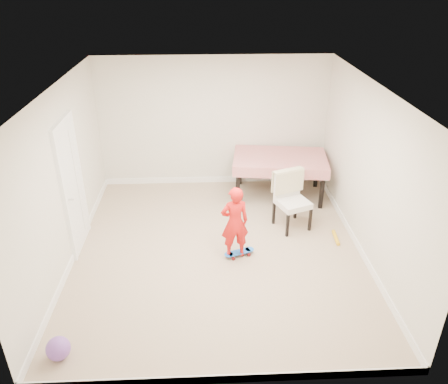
{
  "coord_description": "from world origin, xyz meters",
  "views": [
    {
      "loc": [
        -0.18,
        -5.76,
        4.06
      ],
      "look_at": [
        0.1,
        0.2,
        0.95
      ],
      "focal_mm": 35.0,
      "sensor_mm": 36.0,
      "label": 1
    }
  ],
  "objects_px": {
    "dining_table": "(279,176)",
    "child": "(235,224)",
    "balloon": "(58,349)",
    "dining_chair": "(293,201)",
    "skateboard": "(239,254)"
  },
  "relations": [
    {
      "from": "dining_table",
      "to": "skateboard",
      "type": "height_order",
      "value": "dining_table"
    },
    {
      "from": "dining_table",
      "to": "dining_chair",
      "type": "bearing_deg",
      "value": -80.66
    },
    {
      "from": "child",
      "to": "dining_table",
      "type": "bearing_deg",
      "value": -126.49
    },
    {
      "from": "child",
      "to": "balloon",
      "type": "bearing_deg",
      "value": 31.06
    },
    {
      "from": "skateboard",
      "to": "balloon",
      "type": "relative_size",
      "value": 1.76
    },
    {
      "from": "dining_table",
      "to": "balloon",
      "type": "bearing_deg",
      "value": -121.79
    },
    {
      "from": "dining_chair",
      "to": "child",
      "type": "relative_size",
      "value": 0.86
    },
    {
      "from": "dining_chair",
      "to": "skateboard",
      "type": "height_order",
      "value": "dining_chair"
    },
    {
      "from": "dining_table",
      "to": "balloon",
      "type": "height_order",
      "value": "dining_table"
    },
    {
      "from": "dining_table",
      "to": "balloon",
      "type": "distance_m",
      "value": 5.03
    },
    {
      "from": "skateboard",
      "to": "child",
      "type": "bearing_deg",
      "value": 173.98
    },
    {
      "from": "skateboard",
      "to": "dining_table",
      "type": "bearing_deg",
      "value": 45.01
    },
    {
      "from": "skateboard",
      "to": "dining_chair",
      "type": "bearing_deg",
      "value": 19.61
    },
    {
      "from": "skateboard",
      "to": "balloon",
      "type": "bearing_deg",
      "value": -159.76
    },
    {
      "from": "dining_table",
      "to": "child",
      "type": "height_order",
      "value": "child"
    }
  ]
}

